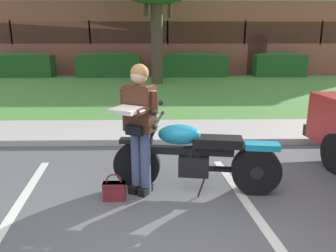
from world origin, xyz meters
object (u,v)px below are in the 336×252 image
object	(u,v)px
handbag	(114,190)
brick_building	(166,35)
motorcycle	(202,156)
hedge_left	(22,65)
hedge_right	(279,64)
rider_person	(139,120)
hedge_center_right	(195,64)
hedge_center_left	(109,64)

from	to	relation	value
handbag	brick_building	world-z (taller)	brick_building
motorcycle	hedge_left	bearing A→B (deg)	120.56
hedge_left	hedge_right	xyz separation A→B (m)	(12.70, 0.00, 0.00)
motorcycle	brick_building	size ratio (longest dim) A/B	0.09
handbag	brick_building	distance (m)	18.77
motorcycle	hedge_left	xyz separation A→B (m)	(-7.34, 12.44, 0.16)
rider_person	hedge_left	xyz separation A→B (m)	(-6.53, 12.50, -0.36)
handbag	hedge_center_right	size ratio (longest dim) A/B	0.11
motorcycle	hedge_center_left	xyz separation A→B (m)	(-3.11, 12.44, 0.16)
handbag	hedge_center_right	distance (m)	12.91
hedge_right	hedge_center_right	bearing A→B (deg)	-180.00
hedge_left	hedge_right	world-z (taller)	same
rider_person	hedge_left	world-z (taller)	rider_person
hedge_left	hedge_center_right	distance (m)	8.47
motorcycle	handbag	bearing A→B (deg)	-166.89
motorcycle	rider_person	distance (m)	0.97
rider_person	motorcycle	bearing A→B (deg)	4.24
rider_person	brick_building	world-z (taller)	brick_building
motorcycle	hedge_left	distance (m)	14.45
motorcycle	rider_person	xyz separation A→B (m)	(-0.81, -0.06, 0.52)
rider_person	hedge_center_left	bearing A→B (deg)	100.40
motorcycle	handbag	distance (m)	1.22
handbag	hedge_left	size ratio (longest dim) A/B	0.12
handbag	brick_building	size ratio (longest dim) A/B	0.02
handbag	hedge_center_right	world-z (taller)	hedge_center_right
motorcycle	hedge_center_left	distance (m)	12.82
hedge_right	brick_building	size ratio (longest dim) A/B	0.10
motorcycle	hedge_center_right	distance (m)	12.49
hedge_left	hedge_center_right	size ratio (longest dim) A/B	0.94
hedge_right	hedge_left	bearing A→B (deg)	180.00
hedge_left	brick_building	xyz separation A→B (m)	(7.16, 5.94, 1.43)
hedge_center_right	rider_person	bearing A→B (deg)	-98.82
hedge_right	rider_person	bearing A→B (deg)	-116.29
hedge_center_left	hedge_center_right	world-z (taller)	same
hedge_center_left	brick_building	distance (m)	6.78
hedge_left	handbag	bearing A→B (deg)	-63.97
rider_person	hedge_center_left	size ratio (longest dim) A/B	0.55
handbag	hedge_left	distance (m)	14.15
hedge_center_right	hedge_right	distance (m)	4.23
rider_person	hedge_right	bearing A→B (deg)	63.71
motorcycle	handbag	size ratio (longest dim) A/B	6.22
rider_person	hedge_center_left	xyz separation A→B (m)	(-2.29, 12.50, -0.36)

